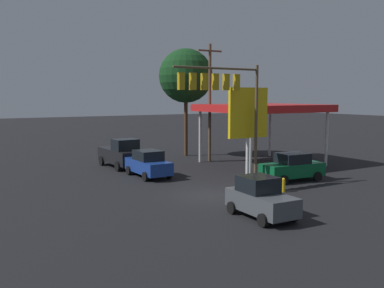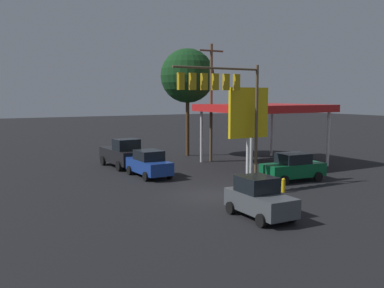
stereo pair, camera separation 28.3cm
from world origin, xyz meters
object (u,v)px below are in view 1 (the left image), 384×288
at_px(street_tree, 186,76).
at_px(traffic_signal_assembly, 223,92).
at_px(sedan_waiting, 148,164).
at_px(fire_hydrant, 283,185).
at_px(sedan_far, 292,167).
at_px(pickup_parked, 122,154).
at_px(hatchback_crossing, 261,198).
at_px(utility_pole, 210,100).
at_px(price_sign, 248,116).

bearing_deg(street_tree, traffic_signal_assembly, 68.71).
relative_size(sedan_waiting, fire_hydrant, 5.03).
distance_m(sedan_far, pickup_parked, 13.85).
bearing_deg(hatchback_crossing, sedan_far, 129.36).
xyz_separation_m(utility_pole, sedan_far, (-0.07, 10.41, -4.52)).
relative_size(traffic_signal_assembly, fire_hydrant, 8.86).
bearing_deg(sedan_waiting, sedan_far, 50.11).
height_order(sedan_far, sedan_waiting, same).
bearing_deg(utility_pole, price_sign, 71.58).
bearing_deg(sedan_far, pickup_parked, -49.79).
relative_size(utility_pole, hatchback_crossing, 2.69).
distance_m(hatchback_crossing, fire_hydrant, 5.93).
bearing_deg(hatchback_crossing, sedan_waiting, -176.81).
xyz_separation_m(traffic_signal_assembly, hatchback_crossing, (1.98, 6.14, -5.11)).
bearing_deg(utility_pole, sedan_waiting, 26.92).
xyz_separation_m(utility_pole, pickup_parked, (8.03, -0.82, -4.36)).
xyz_separation_m(street_tree, fire_hydrant, (2.85, 16.96, -7.31)).
height_order(utility_pole, pickup_parked, utility_pole).
distance_m(utility_pole, hatchback_crossing, 18.53).
bearing_deg(sedan_far, fire_hydrant, 42.67).
height_order(utility_pole, sedan_far, utility_pole).
bearing_deg(pickup_parked, utility_pole, 81.64).
bearing_deg(price_sign, fire_hydrant, 95.55).
distance_m(utility_pole, street_tree, 4.80).
xyz_separation_m(price_sign, sedan_far, (-3.26, 0.84, -3.58)).
distance_m(traffic_signal_assembly, price_sign, 2.93).
xyz_separation_m(utility_pole, price_sign, (3.19, 9.57, -0.93)).
bearing_deg(utility_pole, sedan_far, 90.39).
bearing_deg(utility_pole, pickup_parked, -5.84).
xyz_separation_m(utility_pole, fire_hydrant, (2.88, 12.73, -5.03)).
relative_size(hatchback_crossing, street_tree, 0.37).
bearing_deg(sedan_waiting, street_tree, 135.35).
height_order(price_sign, sedan_waiting, price_sign).
bearing_deg(street_tree, utility_pole, 90.36).
bearing_deg(utility_pole, fire_hydrant, 77.26).
distance_m(utility_pole, price_sign, 10.13).
distance_m(price_sign, sedan_far, 4.92).
bearing_deg(sedan_far, price_sign, -10.07).
height_order(sedan_waiting, street_tree, street_tree).
distance_m(traffic_signal_assembly, pickup_parked, 12.26).
xyz_separation_m(sedan_far, street_tree, (0.10, -14.63, 6.79)).
height_order(pickup_parked, fire_hydrant, pickup_parked).
xyz_separation_m(price_sign, fire_hydrant, (-0.31, 3.17, -4.10)).
xyz_separation_m(traffic_signal_assembly, price_sign, (-2.44, -0.57, -1.52)).
relative_size(pickup_parked, street_tree, 0.51).
height_order(traffic_signal_assembly, pickup_parked, traffic_signal_assembly).
height_order(price_sign, fire_hydrant, price_sign).
distance_m(price_sign, fire_hydrant, 5.19).
bearing_deg(pickup_parked, hatchback_crossing, -1.08).
height_order(utility_pole, street_tree, street_tree).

